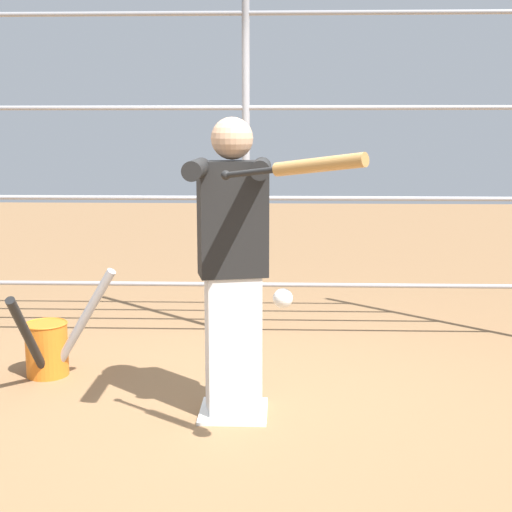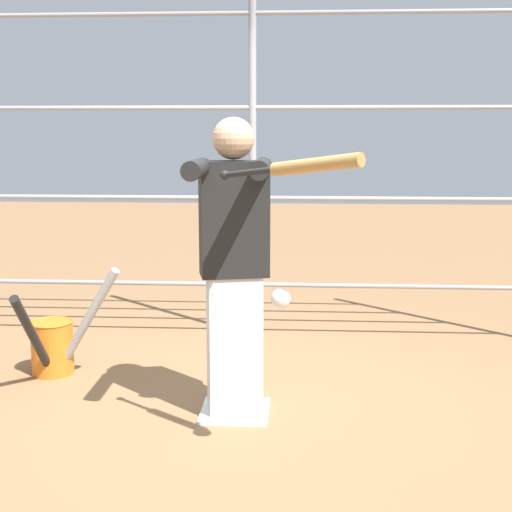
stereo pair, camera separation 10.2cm
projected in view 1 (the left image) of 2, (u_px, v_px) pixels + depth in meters
The scene contains 7 objects.
ground_plane at pixel (234, 413), 4.25m from camera, with size 24.00×24.00×0.00m, color olive.
home_plate at pixel (234, 411), 4.25m from camera, with size 0.40×0.40×0.02m.
fence_backstop at pixel (246, 153), 5.56m from camera, with size 4.58×0.06×2.96m.
batter at pixel (232, 259), 4.07m from camera, with size 0.44×0.65×1.74m.
baseball_bat_swinging at pixel (306, 166), 3.23m from camera, with size 0.68×0.53×0.16m.
softball_in_flight at pixel (283, 298), 3.42m from camera, with size 0.10×0.10×0.10m.
bat_bucket at pixel (48, 346), 4.83m from camera, with size 0.70×0.78×0.79m.
Camera 1 is at (-0.27, 4.01, 1.68)m, focal length 50.00 mm.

